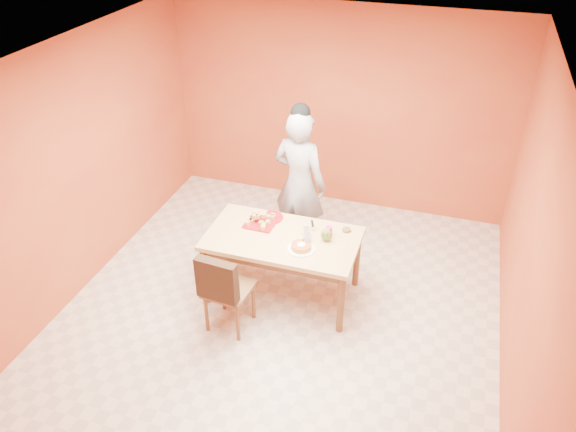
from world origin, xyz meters
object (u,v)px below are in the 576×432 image
(person, at_px, (300,184))
(magenta_glass, at_px, (329,231))
(dining_table, at_px, (282,244))
(dining_chair, at_px, (228,288))
(checker_tin, at_px, (346,230))
(red_dinner_plate, at_px, (271,217))
(egg_ornament, at_px, (326,235))
(sponge_cake, at_px, (301,246))
(pastry_platter, at_px, (261,223))

(person, relative_size, magenta_glass, 17.73)
(dining_table, relative_size, dining_chair, 1.67)
(dining_table, distance_m, magenta_glass, 0.51)
(dining_table, distance_m, dining_chair, 0.77)
(dining_chair, bearing_deg, checker_tin, 49.94)
(red_dinner_plate, height_order, magenta_glass, magenta_glass)
(red_dinner_plate, relative_size, magenta_glass, 2.64)
(red_dinner_plate, bearing_deg, egg_ornament, -18.95)
(red_dinner_plate, distance_m, sponge_cake, 0.67)
(person, height_order, egg_ornament, person)
(pastry_platter, relative_size, magenta_glass, 3.09)
(magenta_glass, bearing_deg, checker_tin, 40.20)
(dining_table, distance_m, person, 0.92)
(dining_chair, relative_size, pastry_platter, 3.03)
(egg_ornament, relative_size, magenta_glass, 1.43)
(sponge_cake, bearing_deg, dining_table, 148.78)
(egg_ornament, bearing_deg, checker_tin, 44.74)
(person, bearing_deg, dining_chair, 92.24)
(egg_ornament, bearing_deg, sponge_cake, -143.56)
(dining_chair, distance_m, egg_ornament, 1.14)
(pastry_platter, distance_m, sponge_cake, 0.64)
(checker_tin, bearing_deg, magenta_glass, -139.80)
(dining_chair, relative_size, person, 0.53)
(pastry_platter, height_order, checker_tin, checker_tin)
(pastry_platter, xyz_separation_m, egg_ornament, (0.76, -0.10, 0.06))
(person, bearing_deg, pastry_platter, 85.11)
(dining_table, height_order, red_dinner_plate, red_dinner_plate)
(dining_table, distance_m, red_dinner_plate, 0.40)
(person, distance_m, pastry_platter, 0.76)
(pastry_platter, distance_m, red_dinner_plate, 0.15)
(pastry_platter, height_order, magenta_glass, magenta_glass)
(sponge_cake, xyz_separation_m, egg_ornament, (0.20, 0.22, 0.04))
(dining_table, relative_size, egg_ornament, 10.90)
(pastry_platter, relative_size, checker_tin, 3.43)
(pastry_platter, xyz_separation_m, checker_tin, (0.92, 0.14, 0.00))
(red_dinner_plate, relative_size, checker_tin, 2.93)
(dining_table, distance_m, sponge_cake, 0.32)
(dining_table, xyz_separation_m, dining_chair, (-0.36, -0.66, -0.17))
(egg_ornament, height_order, checker_tin, egg_ornament)
(person, distance_m, magenta_glass, 0.89)
(dining_chair, distance_m, sponge_cake, 0.84)
(checker_tin, bearing_deg, sponge_cake, -128.31)
(red_dinner_plate, bearing_deg, dining_table, -52.69)
(sponge_cake, height_order, checker_tin, sponge_cake)
(person, height_order, sponge_cake, person)
(person, height_order, red_dinner_plate, person)
(person, distance_m, checker_tin, 0.91)
(checker_tin, bearing_deg, pastry_platter, -171.36)
(dining_table, bearing_deg, checker_tin, 26.67)
(dining_chair, distance_m, red_dinner_plate, 1.01)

